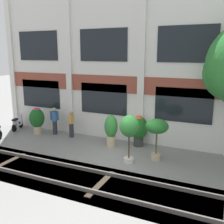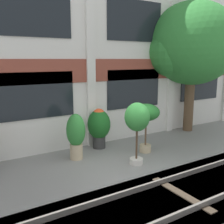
# 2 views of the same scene
# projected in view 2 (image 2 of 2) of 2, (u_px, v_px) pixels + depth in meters

# --- Properties ---
(ground_plane) EXTENTS (80.00, 80.00, 0.00)m
(ground_plane) POSITION_uv_depth(u_px,v_px,m) (128.00, 167.00, 8.80)
(ground_plane) COLOR gray
(apartment_facade) EXTENTS (17.77, 0.64, 8.44)m
(apartment_facade) POSITION_uv_depth(u_px,v_px,m) (87.00, 42.00, 10.43)
(apartment_facade) COLOR silver
(apartment_facade) RESTS_ON ground
(rail_tracks) EXTENTS (25.41, 2.80, 0.43)m
(rail_tracks) POSITION_uv_depth(u_px,v_px,m) (177.00, 200.00, 6.95)
(rail_tracks) COLOR #4C473F
(rail_tracks) RESTS_ON ground
(broadleaf_tree) EXTENTS (4.51, 4.29, 6.22)m
(broadleaf_tree) POSITION_uv_depth(u_px,v_px,m) (192.00, 46.00, 12.49)
(broadleaf_tree) COLOR brown
(broadleaf_tree) RESTS_ON ground
(potted_plant_tall_urn) EXTENTS (0.85, 0.85, 2.14)m
(potted_plant_tall_urn) POSITION_uv_depth(u_px,v_px,m) (137.00, 120.00, 8.73)
(potted_plant_tall_urn) COLOR beige
(potted_plant_tall_urn) RESTS_ON ground
(potted_plant_terracotta_small) EXTENTS (1.03, 1.03, 1.90)m
(potted_plant_terracotta_small) POSITION_uv_depth(u_px,v_px,m) (146.00, 115.00, 9.92)
(potted_plant_terracotta_small) COLOR tan
(potted_plant_terracotta_small) RESTS_ON ground
(potted_plant_glazed_jar) EXTENTS (0.68, 0.68, 1.67)m
(potted_plant_glazed_jar) POSITION_uv_depth(u_px,v_px,m) (76.00, 134.00, 9.31)
(potted_plant_glazed_jar) COLOR tan
(potted_plant_glazed_jar) RESTS_ON ground
(potted_plant_ribbed_drum) EXTENTS (0.93, 0.93, 1.62)m
(potted_plant_ribbed_drum) POSITION_uv_depth(u_px,v_px,m) (99.00, 125.00, 10.50)
(potted_plant_ribbed_drum) COLOR #333333
(potted_plant_ribbed_drum) RESTS_ON ground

